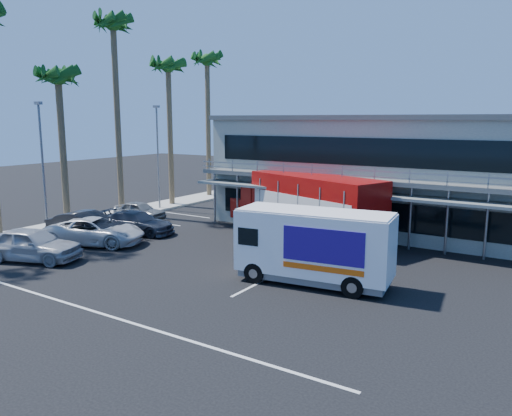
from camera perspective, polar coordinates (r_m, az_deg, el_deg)
The scene contains 16 objects.
ground at distance 23.04m, azimuth -4.03°, elevation -7.74°, with size 120.00×120.00×0.00m, color black.
building at distance 34.21m, azimuth 15.27°, elevation 4.06°, with size 22.40×12.00×7.30m.
curb_strip at distance 37.37m, azimuth -17.11°, elevation -1.09°, with size 3.00×32.00×0.16m, color #A5A399.
palm_c at distance 34.85m, azimuth -21.65°, elevation 12.98°, with size 2.80×2.80×10.75m.
palm_d at distance 38.60m, azimuth -15.97°, elevation 18.32°, with size 2.80×2.80×14.75m.
palm_e at distance 41.49m, azimuth -9.99°, elevation 14.84°, with size 2.80×2.80×12.25m.
palm_f at distance 46.02m, azimuth -5.60°, elevation 15.59°, with size 2.80×2.80×13.25m.
light_pole_near at distance 33.15m, azimuth -23.21°, elevation 4.89°, with size 0.50×0.25×8.09m.
light_pole_far at distance 39.62m, azimuth -11.15°, elevation 6.24°, with size 0.50×0.25×8.09m.
red_truck at distance 29.91m, azimuth 5.75°, elevation 0.55°, with size 11.58×6.33×3.83m.
white_van at distance 21.60m, azimuth 6.63°, elevation -4.28°, with size 6.85×3.10×3.23m.
parked_car_a at distance 27.57m, azimuth -24.24°, elevation -3.80°, with size 2.01×4.99×1.70m, color #9D9EA4.
parked_car_b at distance 30.89m, azimuth -18.66°, elevation -2.01°, with size 1.79×5.13×1.69m, color black.
parked_car_c at distance 29.83m, azimuth -17.92°, elevation -2.53°, with size 2.57×5.57×1.55m, color silver.
parked_car_d at distance 31.93m, azimuth -13.45°, elevation -1.63°, with size 1.97×4.85×1.41m, color #2F343F.
parked_car_e at distance 36.22m, azimuth -13.15°, elevation -0.31°, with size 1.56×3.88×1.32m, color slate.
Camera 1 is at (13.16, -17.54, 7.06)m, focal length 35.00 mm.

